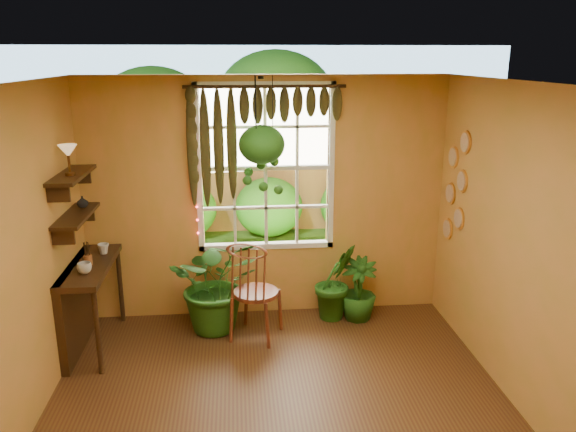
% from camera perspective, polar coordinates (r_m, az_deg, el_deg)
% --- Properties ---
extents(ceiling, '(4.50, 4.50, 0.00)m').
position_cam_1_polar(ceiling, '(3.80, -0.50, 13.09)').
color(ceiling, silver).
rests_on(ceiling, wall_back).
extents(wall_back, '(4.00, 0.00, 4.00)m').
position_cam_1_polar(wall_back, '(6.24, -2.25, 1.69)').
color(wall_back, '#E3944D').
rests_on(wall_back, floor).
extents(wall_right, '(0.00, 4.50, 4.50)m').
position_cam_1_polar(wall_right, '(4.70, 24.70, -4.68)').
color(wall_right, '#E3944D').
rests_on(wall_right, floor).
extents(window, '(1.52, 0.10, 1.86)m').
position_cam_1_polar(window, '(6.19, -2.30, 4.90)').
color(window, white).
rests_on(window, wall_back).
extents(valance_vine, '(1.70, 0.12, 1.10)m').
position_cam_1_polar(valance_vine, '(5.98, -3.12, 10.09)').
color(valance_vine, '#331D0D').
rests_on(valance_vine, window).
extents(string_lights, '(0.03, 0.03, 1.54)m').
position_cam_1_polar(string_lights, '(6.10, -9.44, 5.00)').
color(string_lights, '#FF2633').
rests_on(string_lights, window).
extents(wall_plates, '(0.04, 0.32, 1.10)m').
position_cam_1_polar(wall_plates, '(6.18, 16.66, 2.79)').
color(wall_plates, '#FFEFD0').
rests_on(wall_plates, wall_right).
extents(counter_ledge, '(0.40, 1.20, 0.90)m').
position_cam_1_polar(counter_ledge, '(6.08, -20.23, -7.67)').
color(counter_ledge, '#331D0D').
rests_on(counter_ledge, floor).
extents(shelf_lower, '(0.25, 0.90, 0.04)m').
position_cam_1_polar(shelf_lower, '(5.80, -20.71, 0.04)').
color(shelf_lower, '#331D0D').
rests_on(shelf_lower, wall_left).
extents(shelf_upper, '(0.25, 0.90, 0.04)m').
position_cam_1_polar(shelf_upper, '(5.71, -21.10, 3.90)').
color(shelf_upper, '#331D0D').
rests_on(shelf_upper, wall_left).
extents(backyard, '(14.00, 10.00, 12.00)m').
position_cam_1_polar(backyard, '(10.79, -2.38, 7.45)').
color(backyard, '#284E16').
rests_on(backyard, ground).
extents(windsor_chair, '(0.63, 0.64, 1.27)m').
position_cam_1_polar(windsor_chair, '(5.97, -3.39, -9.06)').
color(windsor_chair, brown).
rests_on(windsor_chair, floor).
extents(potted_plant_left, '(1.01, 0.89, 1.07)m').
position_cam_1_polar(potted_plant_left, '(6.12, -7.24, -6.75)').
color(potted_plant_left, '#1A4F15').
rests_on(potted_plant_left, floor).
extents(potted_plant_mid, '(0.59, 0.54, 0.88)m').
position_cam_1_polar(potted_plant_mid, '(6.38, 4.86, -6.63)').
color(potted_plant_mid, '#1A4F15').
rests_on(potted_plant_mid, floor).
extents(potted_plant_right, '(0.47, 0.47, 0.72)m').
position_cam_1_polar(potted_plant_right, '(6.41, 7.15, -7.39)').
color(potted_plant_right, '#1A4F15').
rests_on(potted_plant_right, floor).
extents(hanging_basket, '(0.48, 0.48, 1.22)m').
position_cam_1_polar(hanging_basket, '(5.83, -2.68, 6.87)').
color(hanging_basket, black).
rests_on(hanging_basket, ceiling).
extents(cup_a, '(0.15, 0.15, 0.10)m').
position_cam_1_polar(cup_a, '(5.68, -19.98, -4.99)').
color(cup_a, silver).
rests_on(cup_a, counter_ledge).
extents(cup_b, '(0.14, 0.14, 0.11)m').
position_cam_1_polar(cup_b, '(6.15, -18.24, -3.18)').
color(cup_b, beige).
rests_on(cup_b, counter_ledge).
extents(brush_jar, '(0.08, 0.08, 0.30)m').
position_cam_1_polar(brush_jar, '(5.86, -19.71, -3.61)').
color(brush_jar, brown).
rests_on(brush_jar, counter_ledge).
extents(shelf_vase, '(0.14, 0.14, 0.12)m').
position_cam_1_polar(shelf_vase, '(6.00, -20.16, 1.37)').
color(shelf_vase, '#B2AD99').
rests_on(shelf_vase, shelf_lower).
extents(tiffany_lamp, '(0.17, 0.17, 0.29)m').
position_cam_1_polar(tiffany_lamp, '(5.57, -21.45, 6.00)').
color(tiffany_lamp, '#573418').
rests_on(tiffany_lamp, shelf_upper).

